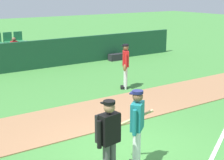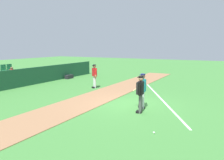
{
  "view_description": "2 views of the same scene",
  "coord_description": "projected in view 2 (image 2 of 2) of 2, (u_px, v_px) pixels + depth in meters",
  "views": [
    {
      "loc": [
        -4.4,
        -5.95,
        3.77
      ],
      "look_at": [
        0.88,
        1.93,
        1.23
      ],
      "focal_mm": 54.32,
      "sensor_mm": 36.0,
      "label": 1
    },
    {
      "loc": [
        -10.71,
        -4.6,
        3.16
      ],
      "look_at": [
        0.49,
        1.46,
        1.18
      ],
      "focal_mm": 35.9,
      "sensor_mm": 36.0,
      "label": 2
    }
  ],
  "objects": [
    {
      "name": "runner_red_jersey",
      "position": [
        94.0,
        75.0,
        16.6
      ],
      "size": [
        0.49,
        0.58,
        1.76
      ],
      "color": "silver",
      "rests_on": "ground"
    },
    {
      "name": "umpire_home_plate",
      "position": [
        140.0,
        92.0,
        10.43
      ],
      "size": [
        0.59,
        0.34,
        1.76
      ],
      "color": "#4C4C4C",
      "rests_on": "ground"
    },
    {
      "name": "dugout_fence",
      "position": [
        11.0,
        79.0,
        16.35
      ],
      "size": [
        20.0,
        0.16,
        1.4
      ],
      "primitive_type": "cube",
      "color": "#19472D",
      "rests_on": "ground"
    },
    {
      "name": "ground_plane",
      "position": [
        132.0,
        105.0,
        11.96
      ],
      "size": [
        80.0,
        80.0,
        0.0
      ],
      "primitive_type": "plane",
      "color": "#42843A"
    },
    {
      "name": "infield_dirt_path",
      "position": [
        91.0,
        99.0,
        13.18
      ],
      "size": [
        28.0,
        2.44,
        0.03
      ],
      "primitive_type": "cube",
      "color": "#9E704C",
      "rests_on": "ground"
    },
    {
      "name": "batter_teal_jersey",
      "position": [
        143.0,
        89.0,
        11.27
      ],
      "size": [
        0.72,
        0.69,
        1.76
      ],
      "color": "white",
      "rests_on": "ground"
    },
    {
      "name": "equipment_bag",
      "position": [
        69.0,
        77.0,
        21.43
      ],
      "size": [
        0.9,
        0.36,
        0.36
      ],
      "primitive_type": "cube",
      "color": "#232328",
      "rests_on": "ground"
    },
    {
      "name": "foul_line_chalk",
      "position": [
        157.0,
        95.0,
        14.33
      ],
      "size": [
        10.55,
        5.89,
        0.01
      ],
      "primitive_type": "cube",
      "rotation": [
        0.0,
        0.0,
        0.5
      ],
      "color": "white",
      "rests_on": "ground"
    },
    {
      "name": "baseball",
      "position": [
        154.0,
        133.0,
        8.09
      ],
      "size": [
        0.07,
        0.07,
        0.07
      ],
      "primitive_type": "sphere",
      "color": "white",
      "rests_on": "ground"
    }
  ]
}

